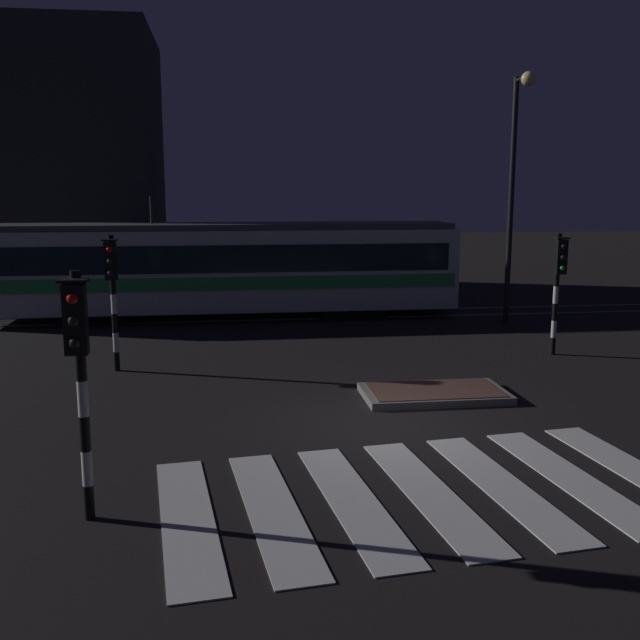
# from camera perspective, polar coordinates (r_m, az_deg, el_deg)

# --- Properties ---
(ground_plane) EXTENTS (120.00, 120.00, 0.00)m
(ground_plane) POSITION_cam_1_polar(r_m,az_deg,el_deg) (13.85, 4.89, -8.20)
(ground_plane) COLOR black
(rail_near) EXTENTS (80.00, 0.12, 0.03)m
(rail_near) POSITION_cam_1_polar(r_m,az_deg,el_deg) (24.74, -0.78, 0.09)
(rail_near) COLOR #59595E
(rail_near) RESTS_ON ground
(rail_far) EXTENTS (80.00, 0.12, 0.03)m
(rail_far) POSITION_cam_1_polar(r_m,az_deg,el_deg) (26.15, -1.16, 0.64)
(rail_far) COLOR #59595E
(rail_far) RESTS_ON ground
(crosswalk_zebra) EXTENTS (8.07, 4.94, 0.02)m
(crosswalk_zebra) POSITION_cam_1_polar(r_m,az_deg,el_deg) (10.97, 8.57, -13.30)
(crosswalk_zebra) COLOR silver
(crosswalk_zebra) RESTS_ON ground
(traffic_island) EXTENTS (3.03, 1.65, 0.18)m
(traffic_island) POSITION_cam_1_polar(r_m,az_deg,el_deg) (15.70, 8.98, -5.72)
(traffic_island) COLOR slate
(traffic_island) RESTS_ON ground
(traffic_light_corner_far_left) EXTENTS (0.36, 0.42, 3.31)m
(traffic_light_corner_far_left) POSITION_cam_1_polar(r_m,az_deg,el_deg) (17.97, -16.04, 2.85)
(traffic_light_corner_far_left) COLOR black
(traffic_light_corner_far_left) RESTS_ON ground
(traffic_light_corner_near_left) EXTENTS (0.36, 0.42, 3.36)m
(traffic_light_corner_near_left) POSITION_cam_1_polar(r_m,az_deg,el_deg) (9.78, -18.44, -3.01)
(traffic_light_corner_near_left) COLOR black
(traffic_light_corner_near_left) RESTS_ON ground
(traffic_light_corner_far_right) EXTENTS (0.36, 0.42, 3.24)m
(traffic_light_corner_far_right) POSITION_cam_1_polar(r_m,az_deg,el_deg) (20.05, 18.27, 3.33)
(traffic_light_corner_far_right) COLOR black
(traffic_light_corner_far_right) RESTS_ON ground
(street_lamp_trackside_right) EXTENTS (0.44, 1.21, 7.88)m
(street_lamp_trackside_right) POSITION_cam_1_polar(r_m,az_deg,el_deg) (24.17, 15.12, 11.21)
(street_lamp_trackside_right) COLOR black
(street_lamp_trackside_right) RESTS_ON ground
(tram) EXTENTS (16.01, 2.58, 4.15)m
(tram) POSITION_cam_1_polar(r_m,az_deg,el_deg) (25.04, -7.54, 4.12)
(tram) COLOR silver
(tram) RESTS_ON ground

